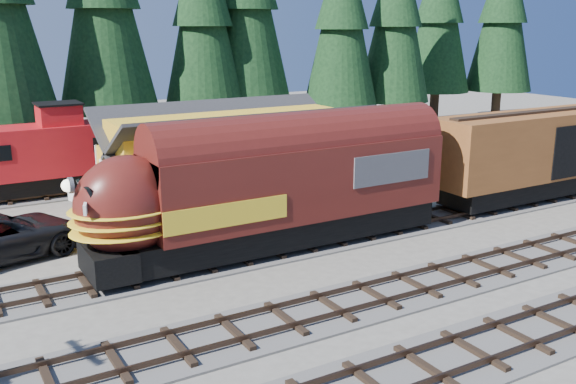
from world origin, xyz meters
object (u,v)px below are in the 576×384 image
boxcar (543,151)px  depot (233,152)px  caboose (46,154)px  locomotive (264,193)px

boxcar → depot: bearing=156.8°
caboose → boxcar: bearing=-31.6°
locomotive → depot: bearing=75.1°
depot → locomotive: depot is taller
locomotive → caboose: bearing=112.8°
locomotive → boxcar: boxcar is taller
caboose → depot: bearing=-44.6°
boxcar → locomotive: bearing=180.0°
locomotive → caboose: 15.19m
depot → boxcar: depot is taller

